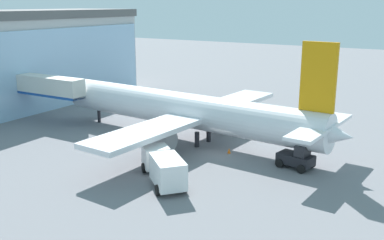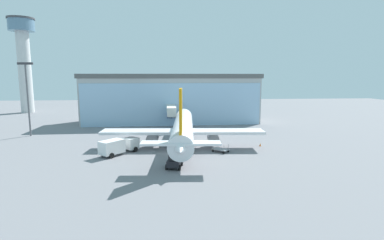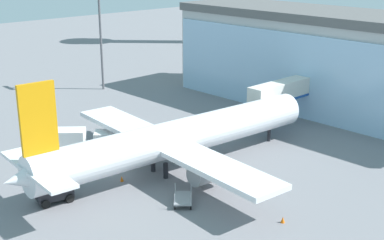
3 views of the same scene
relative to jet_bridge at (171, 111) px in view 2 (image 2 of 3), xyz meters
name	(u,v)px [view 2 (image 2 of 3)]	position (x,y,z in m)	size (l,w,h in m)	color
ground	(175,154)	(0.24, -25.57, -4.43)	(240.00, 240.00, 0.00)	slate
terminal_building	(171,98)	(0.24, 10.52, 2.45)	(49.79, 14.72, 13.76)	#B1B1B1
jet_bridge	(171,111)	(0.00, 0.00, 0.00)	(2.37, 12.31, 5.81)	silver
control_tower	(24,54)	(-51.86, 38.02, 16.45)	(9.04, 9.04, 33.46)	silver
apron_light_mast	(27,92)	(-31.34, -7.26, 5.30)	(3.20, 0.40, 16.10)	#59595E
airplane	(183,129)	(1.90, -20.48, -1.02)	(29.80, 36.33, 11.51)	silver
catering_truck	(118,146)	(-9.30, -25.04, -2.96)	(6.43, 6.97, 2.65)	silver
baggage_cart	(221,149)	(8.25, -25.01, -3.93)	(3.14, 3.08, 1.50)	gray
pushback_tug	(174,161)	(-0.02, -33.45, -3.46)	(2.69, 3.48, 2.30)	black
safety_cone_nose	(177,153)	(0.52, -26.25, -4.16)	(0.36, 0.36, 0.55)	orange
safety_cone_wingtip	(260,145)	(16.54, -21.17, -4.16)	(0.36, 0.36, 0.55)	orange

